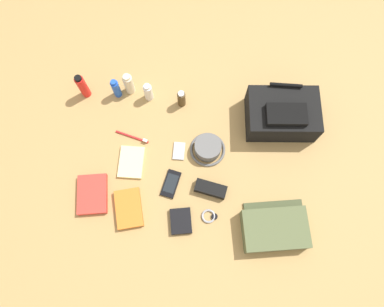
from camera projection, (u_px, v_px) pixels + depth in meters
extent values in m
cube|color=#AD874E|center=(192.00, 157.00, 1.65)|extent=(2.64, 2.02, 0.02)
cube|color=black|center=(282.00, 114.00, 1.63)|extent=(0.33, 0.25, 0.14)
cube|color=black|center=(286.00, 115.00, 1.54)|extent=(0.18, 0.11, 0.03)
cylinder|color=black|center=(286.00, 85.00, 1.59)|extent=(0.14, 0.02, 0.02)
cube|color=#56603D|center=(275.00, 229.00, 1.50)|extent=(0.29, 0.21, 0.08)
cube|color=#454D30|center=(273.00, 208.00, 1.56)|extent=(0.26, 0.10, 0.01)
cylinder|color=slate|center=(208.00, 147.00, 1.62)|extent=(0.12, 0.12, 0.06)
torus|color=slate|center=(208.00, 150.00, 1.65)|extent=(0.17, 0.17, 0.01)
cylinder|color=red|center=(83.00, 87.00, 1.68)|extent=(0.04, 0.04, 0.14)
cylinder|color=black|center=(78.00, 78.00, 1.60)|extent=(0.03, 0.03, 0.01)
cylinder|color=blue|center=(116.00, 89.00, 1.69)|extent=(0.04, 0.04, 0.11)
cylinder|color=blue|center=(114.00, 82.00, 1.63)|extent=(0.03, 0.03, 0.01)
cylinder|color=beige|center=(129.00, 84.00, 1.69)|extent=(0.05, 0.05, 0.12)
cylinder|color=beige|center=(127.00, 77.00, 1.63)|extent=(0.03, 0.03, 0.01)
cylinder|color=white|center=(148.00, 92.00, 1.69)|extent=(0.04, 0.04, 0.10)
cylinder|color=white|center=(147.00, 87.00, 1.64)|extent=(0.03, 0.03, 0.01)
cylinder|color=#473319|center=(181.00, 99.00, 1.68)|extent=(0.04, 0.04, 0.09)
cylinder|color=silver|center=(181.00, 94.00, 1.63)|extent=(0.03, 0.03, 0.01)
cube|color=red|center=(92.00, 194.00, 1.57)|extent=(0.15, 0.19, 0.03)
cube|color=white|center=(93.00, 194.00, 1.58)|extent=(0.14, 0.18, 0.02)
cube|color=orange|center=(129.00, 209.00, 1.55)|extent=(0.15, 0.19, 0.03)
cube|color=white|center=(129.00, 209.00, 1.56)|extent=(0.14, 0.18, 0.02)
cube|color=black|center=(171.00, 184.00, 1.60)|extent=(0.09, 0.13, 0.01)
cube|color=black|center=(171.00, 183.00, 1.59)|extent=(0.07, 0.10, 0.00)
cube|color=#B7B7BC|center=(179.00, 151.00, 1.65)|extent=(0.05, 0.08, 0.01)
cylinder|color=silver|center=(179.00, 154.00, 1.64)|extent=(0.03, 0.03, 0.00)
torus|color=#99999E|center=(208.00, 216.00, 1.55)|extent=(0.06, 0.06, 0.01)
cylinder|color=black|center=(214.00, 217.00, 1.55)|extent=(0.03, 0.03, 0.01)
cylinder|color=red|center=(132.00, 137.00, 1.67)|extent=(0.16, 0.05, 0.01)
cube|color=white|center=(145.00, 140.00, 1.65)|extent=(0.02, 0.02, 0.01)
cube|color=black|center=(181.00, 221.00, 1.54)|extent=(0.11, 0.12, 0.02)
cube|color=beige|center=(131.00, 162.00, 1.63)|extent=(0.11, 0.15, 0.02)
cube|color=black|center=(211.00, 189.00, 1.57)|extent=(0.15, 0.08, 0.04)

